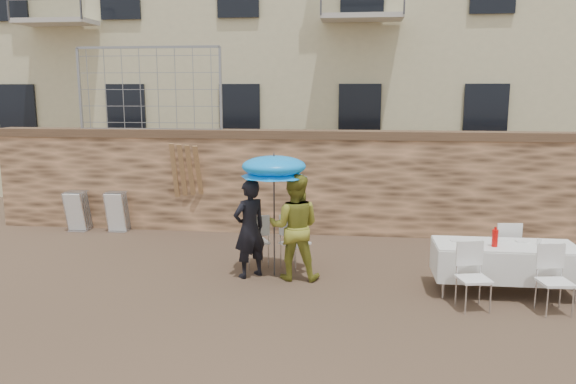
# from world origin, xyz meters

# --- Properties ---
(ground) EXTENTS (80.00, 80.00, 0.00)m
(ground) POSITION_xyz_m (0.00, 0.00, 0.00)
(ground) COLOR brown
(ground) RESTS_ON ground
(stone_wall) EXTENTS (13.00, 0.50, 2.20)m
(stone_wall) POSITION_xyz_m (0.00, 5.00, 1.10)
(stone_wall) COLOR #906848
(stone_wall) RESTS_ON ground
(chain_link_fence) EXTENTS (3.20, 0.06, 1.80)m
(chain_link_fence) POSITION_xyz_m (-3.00, 5.00, 3.10)
(chain_link_fence) COLOR gray
(chain_link_fence) RESTS_ON stone_wall
(man_suit) EXTENTS (0.71, 0.70, 1.65)m
(man_suit) POSITION_xyz_m (-0.21, 1.88, 0.82)
(man_suit) COLOR black
(man_suit) RESTS_ON ground
(woman_dress) EXTENTS (0.86, 0.67, 1.76)m
(woman_dress) POSITION_xyz_m (0.54, 1.88, 0.88)
(woman_dress) COLOR gold
(woman_dress) RESTS_ON ground
(umbrella) EXTENTS (1.11, 1.11, 1.91)m
(umbrella) POSITION_xyz_m (0.19, 1.98, 1.80)
(umbrella) COLOR #3F3F44
(umbrella) RESTS_ON ground
(couple_chair_left) EXTENTS (0.65, 0.65, 0.96)m
(couple_chair_left) POSITION_xyz_m (-0.21, 2.43, 0.48)
(couple_chair_left) COLOR white
(couple_chair_left) RESTS_ON ground
(couple_chair_right) EXTENTS (0.67, 0.67, 0.96)m
(couple_chair_right) POSITION_xyz_m (0.49, 2.43, 0.48)
(couple_chair_right) COLOR white
(couple_chair_right) RESTS_ON ground
(banquet_table) EXTENTS (2.10, 0.85, 0.78)m
(banquet_table) POSITION_xyz_m (3.82, 1.59, 0.73)
(banquet_table) COLOR white
(banquet_table) RESTS_ON ground
(soda_bottle) EXTENTS (0.09, 0.09, 0.26)m
(soda_bottle) POSITION_xyz_m (3.62, 1.44, 0.91)
(soda_bottle) COLOR red
(soda_bottle) RESTS_ON banquet_table
(table_chair_front_left) EXTENTS (0.58, 0.58, 0.96)m
(table_chair_front_left) POSITION_xyz_m (3.22, 0.84, 0.48)
(table_chair_front_left) COLOR white
(table_chair_front_left) RESTS_ON ground
(table_chair_front_right) EXTENTS (0.55, 0.55, 0.96)m
(table_chair_front_right) POSITION_xyz_m (4.32, 0.84, 0.48)
(table_chair_front_right) COLOR white
(table_chair_front_right) RESTS_ON ground
(table_chair_back) EXTENTS (0.52, 0.52, 0.96)m
(table_chair_back) POSITION_xyz_m (4.02, 2.39, 0.48)
(table_chair_back) COLOR white
(table_chair_back) RESTS_ON ground
(chair_stack_left) EXTENTS (0.46, 0.47, 0.92)m
(chair_stack_left) POSITION_xyz_m (-4.57, 4.64, 0.46)
(chair_stack_left) COLOR white
(chair_stack_left) RESTS_ON ground
(chair_stack_right) EXTENTS (0.46, 0.40, 0.92)m
(chair_stack_right) POSITION_xyz_m (-3.67, 4.64, 0.46)
(chair_stack_right) COLOR white
(chair_stack_right) RESTS_ON ground
(wood_planks) EXTENTS (0.70, 0.20, 2.00)m
(wood_planks) POSITION_xyz_m (-2.07, 4.71, 1.00)
(wood_planks) COLOR #A37749
(wood_planks) RESTS_ON ground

